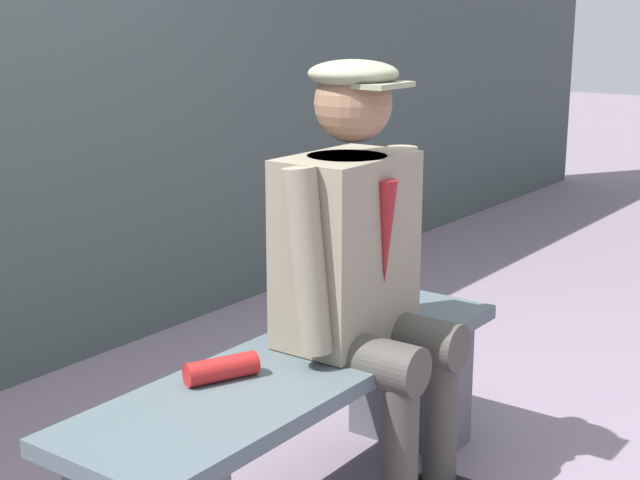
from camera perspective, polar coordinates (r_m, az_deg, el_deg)
The scene contains 3 objects.
bench at distance 2.87m, azimuth -1.11°, elevation -10.84°, with size 1.65×0.47×0.50m.
seated_man at distance 2.85m, azimuth 2.56°, elevation -1.15°, with size 0.61×0.60×1.37m.
rolled_magazine at distance 2.65m, azimuth -6.05°, elevation -7.85°, with size 0.07×0.07×0.21m, color #B21E1E.
Camera 1 is at (2.07, 1.58, 1.51)m, focal length 52.21 mm.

